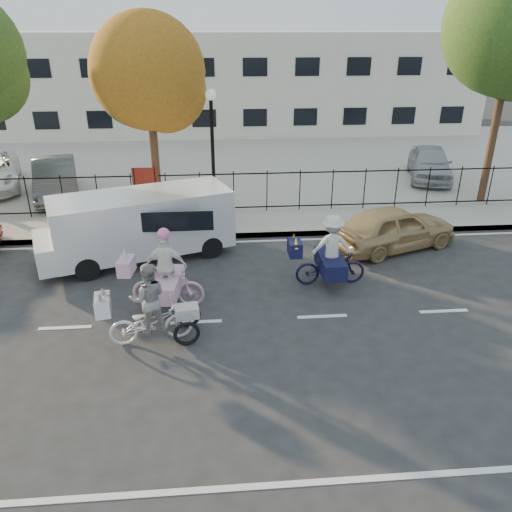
{
  "coord_description": "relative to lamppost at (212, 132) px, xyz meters",
  "views": [
    {
      "loc": [
        0.59,
        -10.04,
        6.31
      ],
      "look_at": [
        1.51,
        1.2,
        1.1
      ],
      "focal_mm": 35.0,
      "sensor_mm": 36.0,
      "label": 1
    }
  ],
  "objects": [
    {
      "name": "ground",
      "position": [
        -0.5,
        -6.8,
        -3.11
      ],
      "size": [
        120.0,
        120.0,
        0.0
      ],
      "primitive_type": "plane",
      "color": "#333334"
    },
    {
      "name": "road_markings",
      "position": [
        -0.5,
        -6.8,
        -3.11
      ],
      "size": [
        60.0,
        9.52,
        0.01
      ],
      "primitive_type": null,
      "color": "silver",
      "rests_on": "ground"
    },
    {
      "name": "curb",
      "position": [
        -0.5,
        -1.75,
        -3.04
      ],
      "size": [
        60.0,
        0.1,
        0.15
      ],
      "primitive_type": "cube",
      "color": "#A8A399",
      "rests_on": "ground"
    },
    {
      "name": "sidewalk",
      "position": [
        -0.5,
        -0.7,
        -3.04
      ],
      "size": [
        60.0,
        2.2,
        0.15
      ],
      "primitive_type": "cube",
      "color": "#A8A399",
      "rests_on": "ground"
    },
    {
      "name": "parking_lot",
      "position": [
        -0.5,
        8.2,
        -3.04
      ],
      "size": [
        60.0,
        15.6,
        0.15
      ],
      "primitive_type": "cube",
      "color": "#A8A399",
      "rests_on": "ground"
    },
    {
      "name": "iron_fence",
      "position": [
        -0.5,
        0.4,
        -2.21
      ],
      "size": [
        58.0,
        0.06,
        1.5
      ],
      "primitive_type": null,
      "color": "black",
      "rests_on": "sidewalk"
    },
    {
      "name": "building",
      "position": [
        -0.5,
        18.2,
        -0.11
      ],
      "size": [
        34.0,
        10.0,
        6.0
      ],
      "primitive_type": "cube",
      "color": "silver",
      "rests_on": "ground"
    },
    {
      "name": "lamppost",
      "position": [
        0.0,
        0.0,
        0.0
      ],
      "size": [
        0.36,
        0.36,
        4.33
      ],
      "color": "black",
      "rests_on": "sidewalk"
    },
    {
      "name": "street_sign",
      "position": [
        -2.35,
        0.0,
        -1.7
      ],
      "size": [
        0.85,
        0.06,
        1.8
      ],
      "color": "black",
      "rests_on": "sidewalk"
    },
    {
      "name": "zebra_trike",
      "position": [
        -1.43,
        -7.48,
        -2.39
      ],
      "size": [
        2.19,
        1.05,
        1.87
      ],
      "rotation": [
        0.0,
        0.0,
        1.74
      ],
      "color": "white",
      "rests_on": "ground"
    },
    {
      "name": "unicorn_bike",
      "position": [
        -1.21,
        -5.97,
        -2.35
      ],
      "size": [
        2.08,
        1.46,
        2.07
      ],
      "rotation": [
        0.0,
        0.0,
        1.45
      ],
      "color": "#F4BAD7",
      "rests_on": "ground"
    },
    {
      "name": "bull_bike",
      "position": [
        3.0,
        -5.13,
        -2.34
      ],
      "size": [
        2.07,
        1.41,
        1.94
      ],
      "rotation": [
        0.0,
        0.0,
        1.58
      ],
      "color": "black",
      "rests_on": "ground"
    },
    {
      "name": "white_van",
      "position": [
        -2.19,
        -3.0,
        -2.02
      ],
      "size": [
        5.99,
        3.46,
        1.97
      ],
      "rotation": [
        0.0,
        0.0,
        0.34
      ],
      "color": "white",
      "rests_on": "ground"
    },
    {
      "name": "gold_sedan",
      "position": [
        5.49,
        -2.97,
        -2.43
      ],
      "size": [
        4.28,
        2.86,
        1.35
      ],
      "primitive_type": "imported",
      "rotation": [
        0.0,
        0.0,
        1.92
      ],
      "color": "tan",
      "rests_on": "ground"
    },
    {
      "name": "lot_car_c",
      "position": [
        -6.19,
        2.76,
        -2.22
      ],
      "size": [
        2.71,
        4.74,
        1.48
      ],
      "primitive_type": "imported",
      "rotation": [
        0.0,
        0.0,
        0.27
      ],
      "color": "#4D5154",
      "rests_on": "parking_lot"
    },
    {
      "name": "lot_car_d",
      "position": [
        9.45,
        4.01,
        -2.25
      ],
      "size": [
        2.8,
        4.47,
        1.42
      ],
      "primitive_type": "imported",
      "rotation": [
        0.0,
        0.0,
        -0.29
      ],
      "color": "#A8A9B0",
      "rests_on": "parking_lot"
    },
    {
      "name": "tree_mid",
      "position": [
        -1.86,
        0.56,
        1.67
      ],
      "size": [
        3.73,
        3.73,
        6.83
      ],
      "color": "#442D1D",
      "rests_on": "ground"
    }
  ]
}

